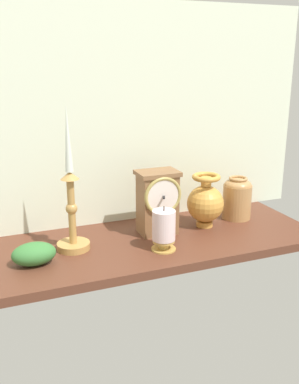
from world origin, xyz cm
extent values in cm
cube|color=#582F20|center=(0.00, 0.00, -1.20)|extent=(100.00, 36.00, 2.40)
cube|color=silver|center=(0.00, 18.50, 32.50)|extent=(120.00, 2.00, 65.00)
cube|color=brown|center=(5.40, 4.03, 8.67)|extent=(10.51, 7.49, 17.34)
cube|color=brown|center=(5.40, 4.03, 17.94)|extent=(11.77, 8.39, 1.20)
torus|color=tan|center=(5.40, -0.12, 12.34)|extent=(11.07, 1.01, 11.07)
cylinder|color=silver|center=(5.40, -0.22, 12.34)|extent=(9.26, 0.40, 9.26)
cube|color=black|center=(5.40, -0.52, 12.34)|extent=(1.89, 3.49, 0.30)
cylinder|color=#B88947|center=(-19.92, 1.54, 0.90)|extent=(8.78, 8.78, 1.80)
cylinder|color=#B88947|center=(-19.92, 1.54, 10.59)|extent=(1.94, 1.94, 17.58)
sphere|color=#B88947|center=(-19.92, 1.54, 11.47)|extent=(3.10, 3.10, 3.10)
cone|color=#B88947|center=(-19.92, 1.54, 20.38)|extent=(4.81, 4.81, 2.00)
cone|color=white|center=(-19.92, 1.54, 29.95)|extent=(2.09, 2.09, 17.13)
cylinder|color=gold|center=(20.79, 3.52, 0.80)|extent=(5.00, 5.00, 1.60)
sphere|color=gold|center=(20.79, 3.52, 7.15)|extent=(11.10, 11.10, 11.10)
cylinder|color=gold|center=(20.79, 3.52, 14.06)|extent=(3.11, 3.11, 2.71)
torus|color=gold|center=(20.79, 3.52, 15.41)|extent=(8.49, 8.49, 1.53)
cylinder|color=#B1804C|center=(33.59, 6.10, 5.44)|extent=(9.02, 9.02, 10.88)
ellipsoid|color=#B1804C|center=(33.59, 6.10, 10.88)|extent=(8.57, 8.57, 4.28)
torus|color=#B1804C|center=(33.59, 6.10, 13.02)|extent=(5.85, 5.85, 0.89)
cylinder|color=tan|center=(2.33, -7.72, 1.27)|extent=(2.64, 2.64, 2.53)
cylinder|color=tan|center=(2.33, -7.72, 0.40)|extent=(6.60, 6.60, 0.80)
cylinder|color=tan|center=(2.33, -7.72, 2.53)|extent=(5.94, 5.94, 0.60)
cylinder|color=silver|center=(2.33, -7.72, 6.95)|extent=(6.17, 6.17, 8.05)
cylinder|color=black|center=(2.33, -7.72, 11.58)|extent=(0.30, 0.30, 1.20)
ellipsoid|color=#387737|center=(-30.87, -3.95, 2.81)|extent=(10.87, 7.61, 5.61)
camera|label=1|loc=(-40.77, -106.20, 48.89)|focal=41.00mm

